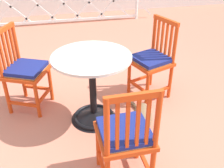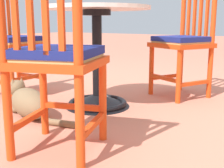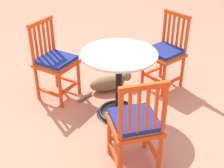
{
  "view_description": "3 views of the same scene",
  "coord_description": "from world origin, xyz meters",
  "px_view_note": "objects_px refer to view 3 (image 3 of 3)",
  "views": [
    {
      "loc": [
        -0.16,
        -2.25,
        1.78
      ],
      "look_at": [
        0.34,
        -0.03,
        0.41
      ],
      "focal_mm": 42.94,
      "sensor_mm": 36.0,
      "label": 1
    },
    {
      "loc": [
        1.86,
        1.31,
        0.62
      ],
      "look_at": [
        0.16,
        0.13,
        0.19
      ],
      "focal_mm": 47.81,
      "sensor_mm": 36.0,
      "label": 2
    },
    {
      "loc": [
        -1.93,
        1.77,
        2.0
      ],
      "look_at": [
        0.2,
        0.04,
        0.37
      ],
      "focal_mm": 49.31,
      "sensor_mm": 36.0,
      "label": 3
    }
  ],
  "objects_px": {
    "cafe_table": "(119,91)",
    "orange_chair_by_planter": "(135,124)",
    "orange_chair_near_fence": "(55,62)",
    "tabby_cat": "(110,83)",
    "orange_chair_facing_out": "(165,53)"
  },
  "relations": [
    {
      "from": "cafe_table",
      "to": "orange_chair_by_planter",
      "type": "relative_size",
      "value": 0.83
    },
    {
      "from": "cafe_table",
      "to": "tabby_cat",
      "type": "relative_size",
      "value": 1.03
    },
    {
      "from": "orange_chair_near_fence",
      "to": "orange_chair_by_planter",
      "type": "distance_m",
      "value": 1.4
    },
    {
      "from": "orange_chair_near_fence",
      "to": "orange_chair_facing_out",
      "type": "relative_size",
      "value": 1.0
    },
    {
      "from": "cafe_table",
      "to": "orange_chair_near_fence",
      "type": "xyz_separation_m",
      "value": [
        0.74,
        0.32,
        0.16
      ]
    },
    {
      "from": "cafe_table",
      "to": "tabby_cat",
      "type": "xyz_separation_m",
      "value": [
        0.45,
        -0.25,
        -0.19
      ]
    },
    {
      "from": "orange_chair_by_planter",
      "to": "cafe_table",
      "type": "bearing_deg",
      "value": -30.2
    },
    {
      "from": "cafe_table",
      "to": "orange_chair_near_fence",
      "type": "bearing_deg",
      "value": 23.73
    },
    {
      "from": "orange_chair_facing_out",
      "to": "orange_chair_by_planter",
      "type": "bearing_deg",
      "value": 122.84
    },
    {
      "from": "orange_chair_facing_out",
      "to": "cafe_table",
      "type": "bearing_deg",
      "value": 97.87
    },
    {
      "from": "cafe_table",
      "to": "orange_chair_facing_out",
      "type": "xyz_separation_m",
      "value": [
        0.11,
        -0.82,
        0.16
      ]
    },
    {
      "from": "orange_chair_by_planter",
      "to": "orange_chair_facing_out",
      "type": "xyz_separation_m",
      "value": [
        0.78,
        -1.21,
        0.0
      ]
    },
    {
      "from": "cafe_table",
      "to": "orange_chair_by_planter",
      "type": "distance_m",
      "value": 0.79
    },
    {
      "from": "cafe_table",
      "to": "orange_chair_by_planter",
      "type": "bearing_deg",
      "value": 149.8
    },
    {
      "from": "orange_chair_near_fence",
      "to": "orange_chair_by_planter",
      "type": "bearing_deg",
      "value": 177.36
    }
  ]
}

